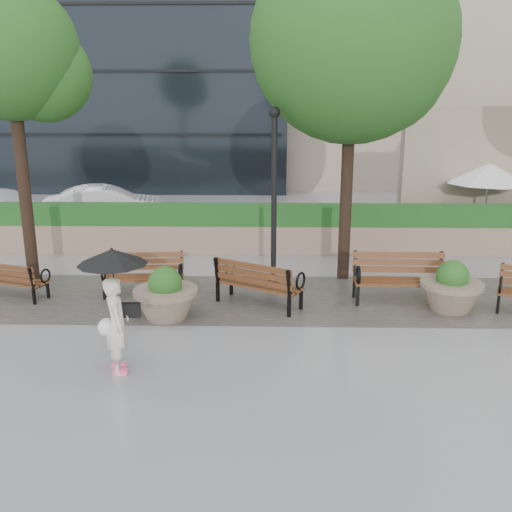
{
  "coord_description": "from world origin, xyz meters",
  "views": [
    {
      "loc": [
        0.21,
        -8.7,
        4.16
      ],
      "look_at": [
        -0.05,
        2.5,
        1.1
      ],
      "focal_mm": 40.0,
      "sensor_mm": 36.0,
      "label": 1
    }
  ],
  "objects_px": {
    "car_right": "(107,206)",
    "bench_0": "(14,287)",
    "bench_1": "(144,284)",
    "pedestrian": "(115,299)",
    "bench_2": "(258,292)",
    "planter_left": "(166,298)",
    "car_left": "(2,210)",
    "planter_right": "(451,291)",
    "lamppost": "(274,213)",
    "bench_3": "(399,288)"
  },
  "relations": [
    {
      "from": "car_right",
      "to": "bench_0",
      "type": "bearing_deg",
      "value": 166.38
    },
    {
      "from": "bench_1",
      "to": "pedestrian",
      "type": "xyz_separation_m",
      "value": [
        0.37,
        -3.6,
        0.93
      ]
    },
    {
      "from": "bench_2",
      "to": "planter_left",
      "type": "distance_m",
      "value": 1.96
    },
    {
      "from": "car_left",
      "to": "car_right",
      "type": "relative_size",
      "value": 1.12
    },
    {
      "from": "planter_right",
      "to": "car_right",
      "type": "height_order",
      "value": "car_right"
    },
    {
      "from": "planter_left",
      "to": "planter_right",
      "type": "bearing_deg",
      "value": 5.87
    },
    {
      "from": "bench_0",
      "to": "car_left",
      "type": "xyz_separation_m",
      "value": [
        -3.23,
        6.61,
        0.43
      ]
    },
    {
      "from": "bench_1",
      "to": "bench_2",
      "type": "relative_size",
      "value": 0.92
    },
    {
      "from": "planter_left",
      "to": "lamppost",
      "type": "distance_m",
      "value": 3.12
    },
    {
      "from": "bench_1",
      "to": "planter_right",
      "type": "height_order",
      "value": "planter_right"
    },
    {
      "from": "planter_right",
      "to": "lamppost",
      "type": "xyz_separation_m",
      "value": [
        -3.62,
        1.24,
        1.37
      ]
    },
    {
      "from": "bench_3",
      "to": "pedestrian",
      "type": "distance_m",
      "value": 6.18
    },
    {
      "from": "lamppost",
      "to": "pedestrian",
      "type": "distance_m",
      "value": 4.82
    },
    {
      "from": "planter_left",
      "to": "pedestrian",
      "type": "relative_size",
      "value": 0.64
    },
    {
      "from": "bench_0",
      "to": "planter_right",
      "type": "distance_m",
      "value": 9.29
    },
    {
      "from": "car_right",
      "to": "pedestrian",
      "type": "distance_m",
      "value": 11.24
    },
    {
      "from": "car_left",
      "to": "planter_left",
      "type": "bearing_deg",
      "value": -128.31
    },
    {
      "from": "pedestrian",
      "to": "lamppost",
      "type": "bearing_deg",
      "value": -49.34
    },
    {
      "from": "bench_3",
      "to": "planter_right",
      "type": "height_order",
      "value": "planter_right"
    },
    {
      "from": "lamppost",
      "to": "pedestrian",
      "type": "relative_size",
      "value": 2.04
    },
    {
      "from": "bench_0",
      "to": "lamppost",
      "type": "height_order",
      "value": "lamppost"
    },
    {
      "from": "car_right",
      "to": "car_left",
      "type": "bearing_deg",
      "value": 90.1
    },
    {
      "from": "bench_1",
      "to": "lamppost",
      "type": "height_order",
      "value": "lamppost"
    },
    {
      "from": "bench_1",
      "to": "pedestrian",
      "type": "height_order",
      "value": "pedestrian"
    },
    {
      "from": "bench_2",
      "to": "lamppost",
      "type": "bearing_deg",
      "value": -75.86
    },
    {
      "from": "planter_right",
      "to": "car_left",
      "type": "relative_size",
      "value": 0.27
    },
    {
      "from": "planter_right",
      "to": "car_right",
      "type": "xyz_separation_m",
      "value": [
        -9.24,
        7.93,
        0.28
      ]
    },
    {
      "from": "bench_2",
      "to": "planter_right",
      "type": "bearing_deg",
      "value": -151.7
    },
    {
      "from": "bench_2",
      "to": "lamppost",
      "type": "relative_size",
      "value": 0.48
    },
    {
      "from": "bench_1",
      "to": "car_left",
      "type": "bearing_deg",
      "value": 129.62
    },
    {
      "from": "bench_2",
      "to": "pedestrian",
      "type": "xyz_separation_m",
      "value": [
        -2.16,
        -3.01,
        0.92
      ]
    },
    {
      "from": "lamppost",
      "to": "car_right",
      "type": "xyz_separation_m",
      "value": [
        -5.62,
        6.69,
        -1.09
      ]
    },
    {
      "from": "lamppost",
      "to": "pedestrian",
      "type": "height_order",
      "value": "lamppost"
    },
    {
      "from": "car_right",
      "to": "pedestrian",
      "type": "relative_size",
      "value": 2.11
    },
    {
      "from": "bench_3",
      "to": "planter_left",
      "type": "xyz_separation_m",
      "value": [
        -4.8,
        -1.04,
        0.11
      ]
    },
    {
      "from": "bench_0",
      "to": "planter_right",
      "type": "relative_size",
      "value": 1.29
    },
    {
      "from": "planter_left",
      "to": "planter_right",
      "type": "height_order",
      "value": "planter_left"
    },
    {
      "from": "bench_2",
      "to": "car_right",
      "type": "xyz_separation_m",
      "value": [
        -5.3,
        7.77,
        0.4
      ]
    },
    {
      "from": "bench_3",
      "to": "bench_1",
      "type": "bearing_deg",
      "value": 177.34
    },
    {
      "from": "bench_3",
      "to": "planter_right",
      "type": "relative_size",
      "value": 1.55
    },
    {
      "from": "lamppost",
      "to": "car_left",
      "type": "xyz_separation_m",
      "value": [
        -8.88,
        5.91,
        -1.1
      ]
    },
    {
      "from": "bench_1",
      "to": "car_left",
      "type": "relative_size",
      "value": 0.38
    },
    {
      "from": "car_left",
      "to": "pedestrian",
      "type": "height_order",
      "value": "pedestrian"
    },
    {
      "from": "bench_0",
      "to": "bench_1",
      "type": "height_order",
      "value": "bench_1"
    },
    {
      "from": "bench_0",
      "to": "pedestrian",
      "type": "xyz_separation_m",
      "value": [
        3.17,
        -3.39,
        0.97
      ]
    },
    {
      "from": "bench_2",
      "to": "car_right",
      "type": "distance_m",
      "value": 9.41
    },
    {
      "from": "bench_1",
      "to": "pedestrian",
      "type": "distance_m",
      "value": 3.74
    },
    {
      "from": "bench_1",
      "to": "bench_3",
      "type": "relative_size",
      "value": 0.91
    },
    {
      "from": "planter_left",
      "to": "car_left",
      "type": "height_order",
      "value": "car_left"
    },
    {
      "from": "bench_0",
      "to": "planter_left",
      "type": "bearing_deg",
      "value": -178.25
    }
  ]
}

